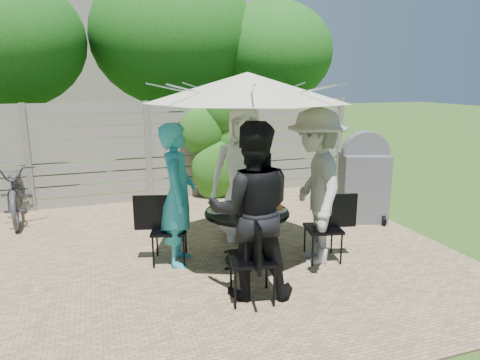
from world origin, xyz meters
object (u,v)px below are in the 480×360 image
object	(u,v)px
chair_back	(243,216)
bicycle	(17,191)
chair_front	(252,275)
glass_back	(238,199)
bbq_grill	(363,181)
plate_front	(249,218)
person_right	(315,187)
plate_left	(217,209)
plate_back	(245,201)
person_back	(244,174)
chair_right	(324,241)
glass_left	(226,208)
glass_front	(257,212)
coffee_cup	(254,201)
umbrella	(247,87)
syrup_jug	(242,203)
person_left	(178,195)
chair_left	(169,243)
plate_right	(276,209)
patio_table	(247,226)
person_front	(251,211)
glass_right	(267,203)

from	to	relation	value
chair_back	bicycle	size ratio (longest dim) A/B	0.52
chair_front	bicycle	bearing A→B (deg)	47.01
glass_back	bbq_grill	distance (m)	2.39
plate_front	glass_back	distance (m)	0.63
person_right	plate_left	distance (m)	1.22
plate_back	bbq_grill	distance (m)	2.25
person_back	plate_left	size ratio (longest dim) A/B	7.28
chair_front	chair_right	distance (m)	1.36
plate_back	glass_back	bearing A→B (deg)	-152.91
chair_back	glass_back	xyz separation A→B (m)	(-0.30, -0.65, 0.45)
glass_left	glass_front	distance (m)	0.40
plate_back	coffee_cup	bearing A→B (deg)	-71.11
glass_back	glass_left	xyz separation A→B (m)	(-0.25, -0.30, 0.00)
umbrella	syrup_jug	bearing A→B (deg)	123.54
bbq_grill	plate_left	bearing A→B (deg)	-144.04
glass_left	syrup_jug	world-z (taller)	syrup_jug
person_left	person_right	xyz separation A→B (m)	(1.59, -0.48, 0.09)
plate_front	coffee_cup	distance (m)	0.59
chair_left	person_right	xyz separation A→B (m)	(1.72, -0.51, 0.70)
glass_back	bicycle	bearing A→B (deg)	139.54
plate_right	glass_back	size ratio (longest dim) A/B	1.86
chair_front	glass_left	size ratio (longest dim) A/B	6.67
chair_back	plate_front	size ratio (longest dim) A/B	3.71
patio_table	chair_left	distance (m)	0.99
syrup_jug	plate_left	bearing A→B (deg)	172.81
person_right	glass_front	distance (m)	0.80
bicycle	bbq_grill	xyz separation A→B (m)	(5.22, -1.86, 0.18)
chair_back	person_back	xyz separation A→B (m)	(-0.04, -0.13, 0.66)
syrup_jug	person_right	bearing A→B (deg)	-19.87
person_right	syrup_jug	distance (m)	0.92
plate_back	person_back	bearing A→B (deg)	73.35
plate_left	glass_back	world-z (taller)	glass_back
person_right	plate_right	xyz separation A→B (m)	(-0.45, 0.13, -0.27)
plate_right	person_right	bearing A→B (deg)	-16.65
person_right	coffee_cup	xyz separation A→B (m)	(-0.64, 0.42, -0.23)
person_right	bbq_grill	size ratio (longest dim) A/B	1.33
glass_left	bbq_grill	xyz separation A→B (m)	(2.56, 0.93, -0.08)
chair_front	person_front	size ratio (longest dim) A/B	0.51
plate_right	coffee_cup	world-z (taller)	coffee_cup
chair_back	person_left	bearing A→B (deg)	-48.06
glass_right	glass_left	bearing A→B (deg)	-174.65
chair_back	bicycle	xyz separation A→B (m)	(-3.22, 1.84, 0.19)
plate_left	bicycle	size ratio (longest dim) A/B	0.14
plate_left	syrup_jug	world-z (taller)	syrup_jug
plate_front	glass_right	xyz separation A→B (m)	(0.38, 0.37, 0.05)
coffee_cup	bbq_grill	world-z (taller)	bbq_grill
bbq_grill	coffee_cup	bearing A→B (deg)	-142.22
chair_right	bicycle	xyz separation A→B (m)	(-3.87, 3.04, 0.22)
person_right	glass_front	bearing A→B (deg)	-70.30
chair_right	glass_front	bearing A→B (deg)	12.11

